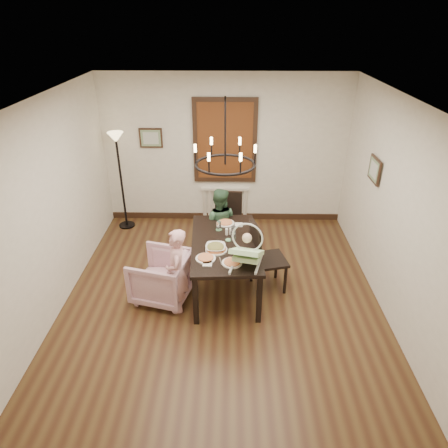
{
  "coord_description": "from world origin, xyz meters",
  "views": [
    {
      "loc": [
        0.12,
        -4.63,
        3.7
      ],
      "look_at": [
        0.02,
        0.3,
        1.05
      ],
      "focal_mm": 32.0,
      "sensor_mm": 36.0,
      "label": 1
    }
  ],
  "objects_px": {
    "armchair": "(162,277)",
    "drinking_glass": "(233,236)",
    "dining_table": "(225,247)",
    "chair_right": "(269,256)",
    "elderly_woman": "(177,278)",
    "floor_lamp": "(122,183)",
    "baby_bouncer": "(247,250)",
    "chair_far": "(228,224)",
    "seated_man": "(219,230)"
  },
  "relations": [
    {
      "from": "armchair",
      "to": "drinking_glass",
      "type": "xyz_separation_m",
      "value": [
        1.01,
        0.29,
        0.51
      ]
    },
    {
      "from": "dining_table",
      "to": "chair_right",
      "type": "distance_m",
      "value": 0.66
    },
    {
      "from": "chair_right",
      "to": "elderly_woman",
      "type": "distance_m",
      "value": 1.37
    },
    {
      "from": "elderly_woman",
      "to": "armchair",
      "type": "bearing_deg",
      "value": -138.11
    },
    {
      "from": "floor_lamp",
      "to": "drinking_glass",
      "type": "bearing_deg",
      "value": -42.26
    },
    {
      "from": "chair_right",
      "to": "drinking_glass",
      "type": "xyz_separation_m",
      "value": [
        -0.53,
        0.02,
        0.32
      ]
    },
    {
      "from": "armchair",
      "to": "baby_bouncer",
      "type": "xyz_separation_m",
      "value": [
        1.19,
        -0.29,
        0.63
      ]
    },
    {
      "from": "chair_far",
      "to": "chair_right",
      "type": "height_order",
      "value": "chair_right"
    },
    {
      "from": "dining_table",
      "to": "seated_man",
      "type": "bearing_deg",
      "value": 94.21
    },
    {
      "from": "chair_far",
      "to": "armchair",
      "type": "distance_m",
      "value": 1.6
    },
    {
      "from": "chair_far",
      "to": "floor_lamp",
      "type": "relative_size",
      "value": 0.58
    },
    {
      "from": "floor_lamp",
      "to": "chair_right",
      "type": "bearing_deg",
      "value": -36.19
    },
    {
      "from": "baby_bouncer",
      "to": "drinking_glass",
      "type": "distance_m",
      "value": 0.61
    },
    {
      "from": "chair_right",
      "to": "floor_lamp",
      "type": "relative_size",
      "value": 0.61
    },
    {
      "from": "dining_table",
      "to": "elderly_woman",
      "type": "bearing_deg",
      "value": -145.81
    },
    {
      "from": "elderly_woman",
      "to": "baby_bouncer",
      "type": "xyz_separation_m",
      "value": [
        0.93,
        -0.05,
        0.47
      ]
    },
    {
      "from": "baby_bouncer",
      "to": "drinking_glass",
      "type": "height_order",
      "value": "baby_bouncer"
    },
    {
      "from": "dining_table",
      "to": "elderly_woman",
      "type": "xyz_separation_m",
      "value": [
        -0.64,
        -0.49,
        -0.19
      ]
    },
    {
      "from": "elderly_woman",
      "to": "floor_lamp",
      "type": "xyz_separation_m",
      "value": [
        -1.3,
        2.39,
        0.39
      ]
    },
    {
      "from": "baby_bouncer",
      "to": "armchair",
      "type": "bearing_deg",
      "value": -179.81
    },
    {
      "from": "dining_table",
      "to": "floor_lamp",
      "type": "bearing_deg",
      "value": 132.26
    },
    {
      "from": "drinking_glass",
      "to": "elderly_woman",
      "type": "bearing_deg",
      "value": -145.09
    },
    {
      "from": "dining_table",
      "to": "seated_man",
      "type": "relative_size",
      "value": 1.68
    },
    {
      "from": "seated_man",
      "to": "chair_right",
      "type": "bearing_deg",
      "value": 138.17
    },
    {
      "from": "seated_man",
      "to": "dining_table",
      "type": "bearing_deg",
      "value": 103.47
    },
    {
      "from": "chair_far",
      "to": "baby_bouncer",
      "type": "height_order",
      "value": "baby_bouncer"
    },
    {
      "from": "elderly_woman",
      "to": "baby_bouncer",
      "type": "relative_size",
      "value": 1.72
    },
    {
      "from": "drinking_glass",
      "to": "baby_bouncer",
      "type": "bearing_deg",
      "value": -72.48
    },
    {
      "from": "elderly_woman",
      "to": "seated_man",
      "type": "distance_m",
      "value": 1.43
    },
    {
      "from": "armchair",
      "to": "elderly_woman",
      "type": "height_order",
      "value": "elderly_woman"
    },
    {
      "from": "dining_table",
      "to": "drinking_glass",
      "type": "distance_m",
      "value": 0.2
    },
    {
      "from": "dining_table",
      "to": "armchair",
      "type": "distance_m",
      "value": 1.0
    },
    {
      "from": "drinking_glass",
      "to": "dining_table",
      "type": "bearing_deg",
      "value": -163.62
    },
    {
      "from": "armchair",
      "to": "dining_table",
      "type": "bearing_deg",
      "value": 120.33
    },
    {
      "from": "dining_table",
      "to": "drinking_glass",
      "type": "bearing_deg",
      "value": 13.02
    },
    {
      "from": "chair_far",
      "to": "floor_lamp",
      "type": "xyz_separation_m",
      "value": [
        -1.97,
        0.86,
        0.38
      ]
    },
    {
      "from": "chair_far",
      "to": "chair_right",
      "type": "relative_size",
      "value": 0.95
    },
    {
      "from": "chair_right",
      "to": "floor_lamp",
      "type": "height_order",
      "value": "floor_lamp"
    },
    {
      "from": "dining_table",
      "to": "floor_lamp",
      "type": "height_order",
      "value": "floor_lamp"
    },
    {
      "from": "elderly_woman",
      "to": "seated_man",
      "type": "relative_size",
      "value": 0.99
    },
    {
      "from": "baby_bouncer",
      "to": "chair_far",
      "type": "bearing_deg",
      "value": 113.29
    },
    {
      "from": "elderly_woman",
      "to": "floor_lamp",
      "type": "distance_m",
      "value": 2.75
    },
    {
      "from": "chair_right",
      "to": "armchair",
      "type": "distance_m",
      "value": 1.58
    },
    {
      "from": "seated_man",
      "to": "baby_bouncer",
      "type": "xyz_separation_m",
      "value": [
        0.4,
        -1.38,
        0.47
      ]
    },
    {
      "from": "chair_far",
      "to": "drinking_glass",
      "type": "distance_m",
      "value": 1.06
    },
    {
      "from": "armchair",
      "to": "drinking_glass",
      "type": "bearing_deg",
      "value": 120.42
    },
    {
      "from": "chair_right",
      "to": "floor_lamp",
      "type": "bearing_deg",
      "value": 40.0
    },
    {
      "from": "seated_man",
      "to": "chair_far",
      "type": "bearing_deg",
      "value": -118.85
    },
    {
      "from": "seated_man",
      "to": "floor_lamp",
      "type": "xyz_separation_m",
      "value": [
        -1.83,
        1.06,
        0.38
      ]
    },
    {
      "from": "armchair",
      "to": "elderly_woman",
      "type": "relative_size",
      "value": 0.76
    }
  ]
}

